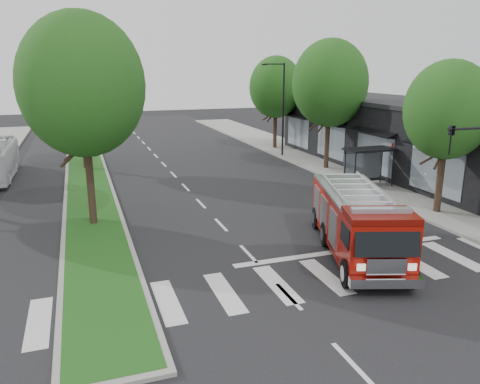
% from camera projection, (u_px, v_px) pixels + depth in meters
% --- Properties ---
extents(ground, '(140.00, 140.00, 0.00)m').
position_uv_depth(ground, '(249.00, 254.00, 19.69)').
color(ground, black).
rests_on(ground, ground).
extents(sidewalk_right, '(5.00, 80.00, 0.15)m').
position_uv_depth(sidewalk_right, '(367.00, 179.00, 32.76)').
color(sidewalk_right, gray).
rests_on(sidewalk_right, ground).
extents(median, '(3.00, 50.00, 0.15)m').
position_uv_depth(median, '(87.00, 174.00, 34.20)').
color(median, gray).
rests_on(median, ground).
extents(storefront_row, '(8.00, 30.00, 5.00)m').
position_uv_depth(storefront_row, '(423.00, 141.00, 33.56)').
color(storefront_row, black).
rests_on(storefront_row, ground).
extents(bus_shelter, '(3.20, 1.60, 2.61)m').
position_uv_depth(bus_shelter, '(368.00, 157.00, 30.15)').
color(bus_shelter, black).
rests_on(bus_shelter, ground).
extents(tree_right_near, '(4.40, 4.40, 8.05)m').
position_uv_depth(tree_right_near, '(448.00, 110.00, 23.74)').
color(tree_right_near, black).
rests_on(tree_right_near, ground).
extents(tree_right_mid, '(5.60, 5.60, 9.72)m').
position_uv_depth(tree_right_mid, '(330.00, 83.00, 34.44)').
color(tree_right_mid, black).
rests_on(tree_right_mid, ground).
extents(tree_right_far, '(5.00, 5.00, 8.73)m').
position_uv_depth(tree_right_far, '(276.00, 87.00, 43.74)').
color(tree_right_far, black).
rests_on(tree_right_far, ground).
extents(tree_median_near, '(5.80, 5.80, 10.16)m').
position_uv_depth(tree_median_near, '(82.00, 85.00, 21.51)').
color(tree_median_near, black).
rests_on(tree_median_near, ground).
extents(tree_median_far, '(5.60, 5.60, 9.72)m').
position_uv_depth(tree_median_far, '(79.00, 83.00, 34.37)').
color(tree_median_far, black).
rests_on(tree_median_far, ground).
extents(streetlight_right_far, '(2.11, 0.20, 8.00)m').
position_uv_depth(streetlight_right_far, '(282.00, 105.00, 40.07)').
color(streetlight_right_far, black).
rests_on(streetlight_right_far, ground).
extents(fire_engine, '(4.93, 8.63, 2.87)m').
position_uv_depth(fire_engine, '(357.00, 222.00, 19.48)').
color(fire_engine, '#640A05').
rests_on(fire_engine, ground).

